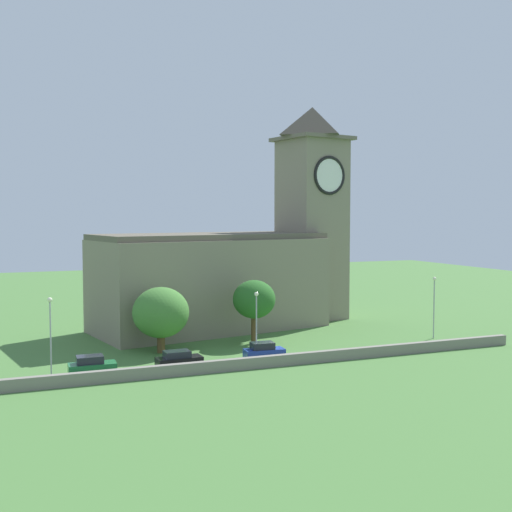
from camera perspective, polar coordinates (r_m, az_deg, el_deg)
name	(u,v)px	position (r m, az deg, el deg)	size (l,w,h in m)	color
ground_plane	(220,334)	(79.76, -3.20, -6.89)	(200.00, 200.00, 0.00)	#477538
church	(241,260)	(84.40, -1.36, -0.38)	(36.56, 17.76, 29.62)	gray
quay_barrier	(281,360)	(62.93, 2.27, -9.23)	(55.07, 0.70, 1.11)	gray
car_green	(92,366)	(60.66, -14.38, -9.44)	(4.27, 2.33, 1.91)	#1E6B38
car_black	(179,359)	(62.30, -6.88, -9.10)	(4.38, 2.24, 1.70)	black
car_blue	(264,351)	(64.92, 0.69, -8.47)	(4.12, 2.25, 1.90)	#233D9E
streetlamp_west_end	(50,324)	(61.26, -17.79, -5.74)	(0.44, 0.44, 7.17)	#9EA0A5
streetlamp_west_mid	(256,313)	(66.59, 0.04, -5.08)	(0.44, 0.44, 6.66)	#9EA0A5
streetlamp_central	(434,298)	(78.76, 15.53, -3.58)	(0.44, 0.44, 7.32)	#9EA0A5
tree_riverside_east	(254,300)	(72.76, -0.17, -3.90)	(4.84, 4.84, 7.26)	brown
tree_churchyard	(161,313)	(68.84, -8.45, -5.00)	(5.99, 5.99, 7.00)	brown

